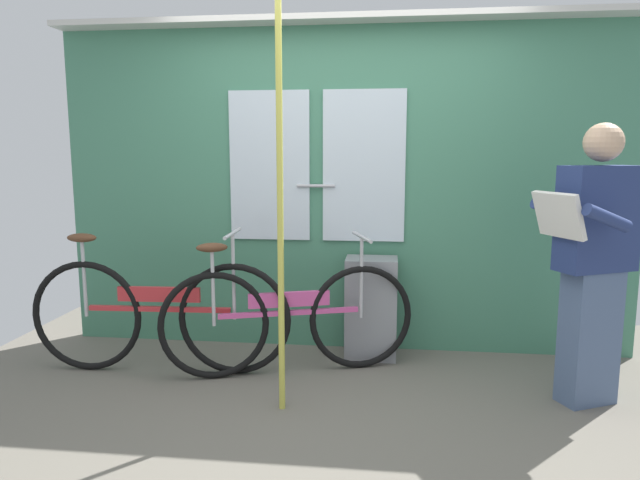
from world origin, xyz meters
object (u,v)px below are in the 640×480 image
passenger_reading_newspaper (594,260)px  trash_bin_by_wall (371,308)px  bicycle_leaning_behind (288,318)px  bicycle_near_door (159,314)px  handrail_pole (280,206)px

passenger_reading_newspaper → trash_bin_by_wall: size_ratio=2.25×
passenger_reading_newspaper → trash_bin_by_wall: bearing=-51.5°
bicycle_leaning_behind → trash_bin_by_wall: size_ratio=2.25×
bicycle_near_door → handrail_pole: bearing=-29.1°
trash_bin_by_wall → handrail_pole: 1.34m
passenger_reading_newspaper → handrail_pole: size_ratio=0.69×
bicycle_near_door → trash_bin_by_wall: bicycle_near_door is taller
passenger_reading_newspaper → bicycle_near_door: bearing=-28.8°
bicycle_near_door → passenger_reading_newspaper: (2.71, -0.17, 0.47)m
bicycle_near_door → handrail_pole: (0.93, -0.46, 0.79)m
bicycle_leaning_behind → trash_bin_by_wall: bearing=18.0°
trash_bin_by_wall → passenger_reading_newspaper: bearing=-26.2°
bicycle_leaning_behind → handrail_pole: handrail_pole is taller
passenger_reading_newspaper → trash_bin_by_wall: (-1.29, 0.64, -0.50)m
bicycle_leaning_behind → handrail_pole: 0.97m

